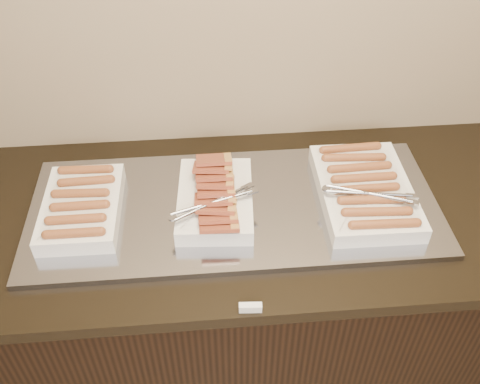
% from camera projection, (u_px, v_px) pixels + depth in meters
% --- Properties ---
extents(counter, '(2.06, 0.76, 0.90)m').
position_uv_depth(counter, '(228.00, 301.00, 1.89)').
color(counter, black).
rests_on(counter, ground).
extents(warming_tray, '(1.20, 0.50, 0.02)m').
position_uv_depth(warming_tray, '(234.00, 207.00, 1.58)').
color(warming_tray, '#9597A3').
rests_on(warming_tray, counter).
extents(dish_left, '(0.22, 0.32, 0.07)m').
position_uv_depth(dish_left, '(82.00, 206.00, 1.53)').
color(dish_left, white).
rests_on(dish_left, warming_tray).
extents(dish_center, '(0.27, 0.34, 0.09)m').
position_uv_depth(dish_center, '(215.00, 198.00, 1.54)').
color(dish_center, white).
rests_on(dish_center, warming_tray).
extents(dish_right, '(0.28, 0.40, 0.08)m').
position_uv_depth(dish_right, '(365.00, 190.00, 1.57)').
color(dish_right, white).
rests_on(dish_right, warming_tray).
extents(label_holder, '(0.06, 0.02, 0.02)m').
position_uv_depth(label_holder, '(250.00, 308.00, 1.32)').
color(label_holder, white).
rests_on(label_holder, counter).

